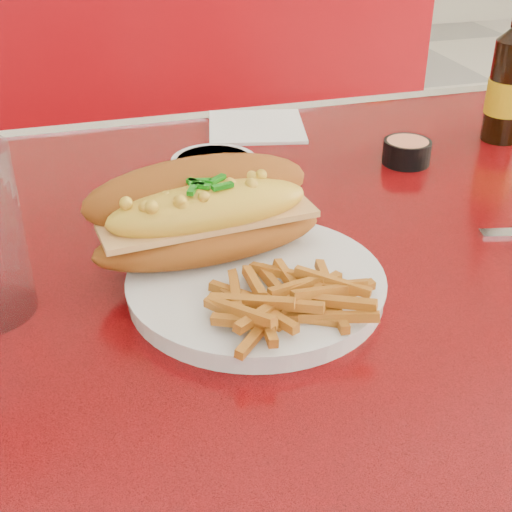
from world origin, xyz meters
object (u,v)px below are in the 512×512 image
object	(u,v)px
gravy_ramekin	(215,179)
beer_bottle	(509,82)
dinner_plate	(256,284)
sauce_cup_right	(407,151)
fork	(280,247)
diner_table	(356,344)
booth_bench_far	(211,252)
sauce_cup_left	(176,202)
mac_hoagie	(205,212)

from	to	relation	value
gravy_ramekin	beer_bottle	world-z (taller)	beer_bottle
dinner_plate	sauce_cup_right	size ratio (longest dim) A/B	3.09
fork	gravy_ramekin	xyz separation A→B (m)	(-0.03, 0.15, 0.01)
diner_table	booth_bench_far	size ratio (longest dim) A/B	1.03
booth_bench_far	sauce_cup_left	size ratio (longest dim) A/B	14.49
diner_table	gravy_ramekin	size ratio (longest dim) A/B	10.52
diner_table	gravy_ramekin	xyz separation A→B (m)	(-0.14, 0.11, 0.19)
diner_table	dinner_plate	world-z (taller)	dinner_plate
diner_table	sauce_cup_right	distance (m)	0.26
gravy_ramekin	beer_bottle	distance (m)	0.44
gravy_ramekin	sauce_cup_left	world-z (taller)	gravy_ramekin
gravy_ramekin	mac_hoagie	bearing A→B (deg)	-106.76
beer_bottle	booth_bench_far	bearing A→B (deg)	114.76
fork	gravy_ramekin	size ratio (longest dim) A/B	1.03
dinner_plate	beer_bottle	size ratio (longest dim) A/B	1.14
diner_table	dinner_plate	distance (m)	0.25
sauce_cup_left	sauce_cup_right	world-z (taller)	same
booth_bench_far	sauce_cup_left	world-z (taller)	booth_bench_far
mac_hoagie	sauce_cup_right	size ratio (longest dim) A/B	2.92
sauce_cup_right	beer_bottle	size ratio (longest dim) A/B	0.37
booth_bench_far	sauce_cup_left	bearing A→B (deg)	-104.99
diner_table	gravy_ramekin	bearing A→B (deg)	144.00
diner_table	beer_bottle	distance (m)	0.42
diner_table	sauce_cup_right	xyz separation A→B (m)	(0.12, 0.15, 0.18)
dinner_plate	gravy_ramekin	size ratio (longest dim) A/B	2.12
gravy_ramekin	sauce_cup_left	xyz separation A→B (m)	(-0.05, -0.02, -0.01)
beer_bottle	sauce_cup_right	bearing A→B (deg)	-166.19
mac_hoagie	sauce_cup_left	xyz separation A→B (m)	(-0.01, 0.11, -0.04)
gravy_ramekin	sauce_cup_right	bearing A→B (deg)	9.20
mac_hoagie	sauce_cup_left	world-z (taller)	mac_hoagie
booth_bench_far	dinner_plate	xyz separation A→B (m)	(-0.15, -0.90, 0.49)
dinner_plate	diner_table	bearing A→B (deg)	31.30
dinner_plate	mac_hoagie	bearing A→B (deg)	118.08
mac_hoagie	sauce_cup_right	xyz separation A→B (m)	(0.31, 0.18, -0.04)
fork	beer_bottle	size ratio (longest dim) A/B	0.55
diner_table	fork	bearing A→B (deg)	-158.58
fork	sauce_cup_left	distance (m)	0.15
sauce_cup_left	mac_hoagie	bearing A→B (deg)	-85.52
dinner_plate	fork	world-z (taller)	same
dinner_plate	sauce_cup_left	bearing A→B (deg)	103.35
beer_bottle	mac_hoagie	bearing A→B (deg)	-154.97
dinner_plate	sauce_cup_right	xyz separation A→B (m)	(0.27, 0.24, 0.01)
dinner_plate	mac_hoagie	xyz separation A→B (m)	(-0.03, 0.06, 0.05)
mac_hoagie	gravy_ramekin	distance (m)	0.15
gravy_ramekin	fork	bearing A→B (deg)	-78.43
diner_table	beer_bottle	world-z (taller)	beer_bottle
fork	gravy_ramekin	distance (m)	0.15
diner_table	sauce_cup_left	size ratio (longest dim) A/B	14.85
diner_table	gravy_ramekin	distance (m)	0.26
mac_hoagie	sauce_cup_right	world-z (taller)	mac_hoagie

